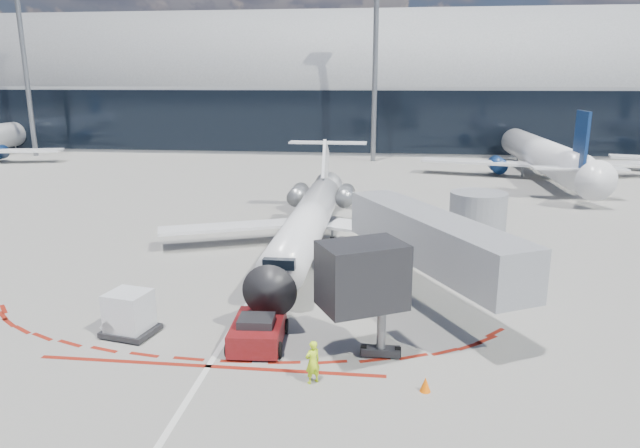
# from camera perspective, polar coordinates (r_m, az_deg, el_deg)

# --- Properties ---
(ground) EXTENTS (260.00, 260.00, 0.00)m
(ground) POSITION_cam_1_polar(r_m,az_deg,el_deg) (33.83, -5.27, -4.78)
(ground) COLOR slate
(ground) RESTS_ON ground
(apron_centerline) EXTENTS (0.25, 40.00, 0.01)m
(apron_centerline) POSITION_cam_1_polar(r_m,az_deg,el_deg) (35.69, -4.62, -3.74)
(apron_centerline) COLOR silver
(apron_centerline) RESTS_ON ground
(apron_stop_bar) EXTENTS (14.00, 0.25, 0.01)m
(apron_stop_bar) POSITION_cam_1_polar(r_m,az_deg,el_deg) (23.61, -11.10, -13.79)
(apron_stop_bar) COLOR maroon
(apron_stop_bar) RESTS_ON ground
(terminal_building) EXTENTS (150.00, 24.15, 24.00)m
(terminal_building) POSITION_cam_1_polar(r_m,az_deg,el_deg) (96.52, 2.65, 12.76)
(terminal_building) COLOR #929598
(terminal_building) RESTS_ON ground
(jet_bridge) EXTENTS (10.03, 15.20, 4.90)m
(jet_bridge) POSITION_cam_1_polar(r_m,az_deg,el_deg) (29.54, 12.30, -1.78)
(jet_bridge) COLOR gray
(jet_bridge) RESTS_ON ground
(light_mast_west) EXTENTS (0.70, 0.70, 25.00)m
(light_mast_west) POSITION_cam_1_polar(r_m,az_deg,el_deg) (94.68, -27.37, 13.62)
(light_mast_west) COLOR slate
(light_mast_west) RESTS_ON ground
(light_mast_centre) EXTENTS (0.70, 0.70, 25.00)m
(light_mast_centre) POSITION_cam_1_polar(r_m,az_deg,el_deg) (79.32, 5.53, 15.26)
(light_mast_centre) COLOR slate
(light_mast_centre) RESTS_ON ground
(regional_jet) EXTENTS (20.75, 25.59, 6.41)m
(regional_jet) POSITION_cam_1_polar(r_m,az_deg,el_deg) (37.57, -0.98, 0.61)
(regional_jet) COLOR white
(regional_jet) RESTS_ON ground
(pushback_tug) EXTENTS (2.45, 5.39, 1.39)m
(pushback_tug) POSITION_cam_1_polar(r_m,az_deg,el_deg) (24.79, -6.23, -10.60)
(pushback_tug) COLOR #5D0E0D
(pushback_tug) RESTS_ON ground
(ramp_worker) EXTENTS (0.74, 0.70, 1.69)m
(ramp_worker) POSITION_cam_1_polar(r_m,az_deg,el_deg) (21.70, -0.75, -13.63)
(ramp_worker) COLOR #D1FF1A
(ramp_worker) RESTS_ON ground
(uld_container) EXTENTS (2.44, 2.20, 2.00)m
(uld_container) POSITION_cam_1_polar(r_m,az_deg,el_deg) (26.73, -18.54, -8.52)
(uld_container) COLOR black
(uld_container) RESTS_ON ground
(safety_cone_right) EXTENTS (0.40, 0.40, 0.56)m
(safety_cone_right) POSITION_cam_1_polar(r_m,az_deg,el_deg) (21.78, 10.49, -15.49)
(safety_cone_right) COLOR #FF6405
(safety_cone_right) RESTS_ON ground
(bg_airliner_1) EXTENTS (31.83, 33.70, 10.30)m
(bg_airliner_1) POSITION_cam_1_polar(r_m,az_deg,el_deg) (71.36, 21.34, 8.58)
(bg_airliner_1) COLOR white
(bg_airliner_1) RESTS_ON ground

